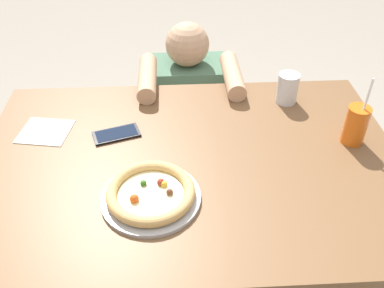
% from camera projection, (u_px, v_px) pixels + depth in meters
% --- Properties ---
extents(dining_table, '(1.31, 0.90, 0.75)m').
position_uv_depth(dining_table, '(190.00, 184.00, 1.35)').
color(dining_table, brown).
rests_on(dining_table, ground).
extents(pizza_near, '(0.28, 0.28, 0.04)m').
position_uv_depth(pizza_near, '(151.00, 194.00, 1.13)').
color(pizza_near, '#B7B7BC').
rests_on(pizza_near, dining_table).
extents(drink_cup_colored, '(0.07, 0.07, 0.23)m').
position_uv_depth(drink_cup_colored, '(356.00, 125.00, 1.31)').
color(drink_cup_colored, orange).
rests_on(drink_cup_colored, dining_table).
extents(water_cup_clear, '(0.08, 0.08, 0.11)m').
position_uv_depth(water_cup_clear, '(288.00, 88.00, 1.50)').
color(water_cup_clear, silver).
rests_on(water_cup_clear, dining_table).
extents(paper_napkin, '(0.18, 0.17, 0.00)m').
position_uv_depth(paper_napkin, '(45.00, 131.00, 1.39)').
color(paper_napkin, white).
rests_on(paper_napkin, dining_table).
extents(cell_phone, '(0.17, 0.12, 0.01)m').
position_uv_depth(cell_phone, '(117.00, 134.00, 1.37)').
color(cell_phone, black).
rests_on(cell_phone, dining_table).
extents(diner_seated, '(0.40, 0.52, 0.90)m').
position_uv_depth(diner_seated, '(188.00, 121.00, 2.01)').
color(diner_seated, '#333847').
rests_on(diner_seated, ground).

